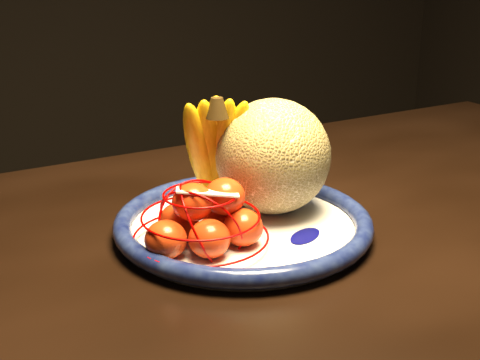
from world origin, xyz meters
name	(u,v)px	position (x,y,z in m)	size (l,w,h in m)	color
dining_table	(324,280)	(0.01, -0.08, 0.64)	(1.52, 1.00, 0.72)	black
fruit_bowl	(243,224)	(-0.10, -0.05, 0.73)	(0.33, 0.33, 0.03)	white
cantaloupe	(273,156)	(-0.04, -0.02, 0.81)	(0.15, 0.15, 0.15)	olive
banana_bunch	(214,146)	(-0.11, 0.02, 0.82)	(0.11, 0.11, 0.17)	yellow
mandarin_bag	(204,221)	(-0.16, -0.09, 0.77)	(0.19, 0.19, 0.10)	red
price_tag	(207,192)	(-0.16, -0.09, 0.80)	(0.07, 0.03, 0.00)	white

